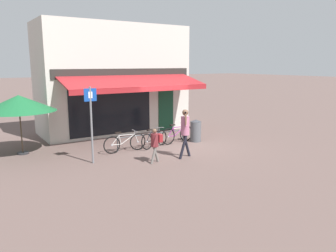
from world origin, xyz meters
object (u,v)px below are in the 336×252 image
at_px(bicycle_silver, 125,143).
at_px(litter_bin, 196,130).
at_px(pedestrian_child, 155,141).
at_px(parking_sign, 91,117).
at_px(cafe_parasol, 19,103).
at_px(pedestrian_adult, 185,128).
at_px(bicycle_purple, 177,134).
at_px(bicycle_black, 154,139).

relative_size(bicycle_silver, litter_bin, 1.79).
bearing_deg(bicycle_silver, pedestrian_child, -79.23).
height_order(bicycle_silver, litter_bin, litter_bin).
relative_size(parking_sign, cafe_parasol, 0.98).
bearing_deg(pedestrian_adult, bicycle_silver, -46.56).
distance_m(pedestrian_child, litter_bin, 3.65).
bearing_deg(bicycle_purple, litter_bin, -20.63).
xyz_separation_m(bicycle_black, parking_sign, (-2.98, -0.76, 1.28)).
xyz_separation_m(bicycle_silver, pedestrian_child, (0.28, -1.91, 0.40)).
distance_m(bicycle_purple, litter_bin, 0.88).
xyz_separation_m(litter_bin, cafe_parasol, (-6.94, 2.03, 1.48)).
xyz_separation_m(bicycle_silver, pedestrian_adult, (1.53, -1.96, 0.77)).
height_order(pedestrian_adult, pedestrian_child, pedestrian_adult).
distance_m(pedestrian_child, parking_sign, 2.38).
height_order(bicycle_purple, litter_bin, litter_bin).
distance_m(bicycle_silver, bicycle_black, 1.36).
xyz_separation_m(bicycle_black, bicycle_purple, (1.25, 0.10, 0.03)).
relative_size(bicycle_black, litter_bin, 1.58).
relative_size(bicycle_purple, parking_sign, 0.65).
xyz_separation_m(pedestrian_adult, cafe_parasol, (-5.02, 3.86, 0.84)).
distance_m(pedestrian_adult, litter_bin, 2.73).
bearing_deg(parking_sign, cafe_parasol, 125.18).
distance_m(bicycle_black, bicycle_purple, 1.25).
distance_m(bicycle_silver, cafe_parasol, 4.28).
relative_size(pedestrian_child, litter_bin, 1.23).
bearing_deg(bicycle_purple, pedestrian_child, -144.19).
relative_size(bicycle_purple, cafe_parasol, 0.64).
bearing_deg(bicycle_silver, parking_sign, -152.37).
distance_m(bicycle_silver, pedestrian_adult, 2.60).
height_order(bicycle_black, bicycle_purple, bicycle_purple).
xyz_separation_m(bicycle_silver, litter_bin, (3.45, -0.13, 0.13)).
height_order(bicycle_black, parking_sign, parking_sign).
height_order(litter_bin, parking_sign, parking_sign).
bearing_deg(parking_sign, bicycle_black, 14.37).
bearing_deg(litter_bin, bicycle_purple, 164.37).
bearing_deg(bicycle_black, litter_bin, -23.60).
bearing_deg(pedestrian_child, bicycle_purple, -136.69).
bearing_deg(pedestrian_child, cafe_parasol, -42.81).
xyz_separation_m(bicycle_purple, parking_sign, (-4.22, -0.86, 1.25)).
bearing_deg(bicycle_silver, cafe_parasol, 153.91).
xyz_separation_m(bicycle_black, pedestrian_adult, (0.17, -1.96, 0.79)).
distance_m(bicycle_purple, pedestrian_adult, 2.45).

